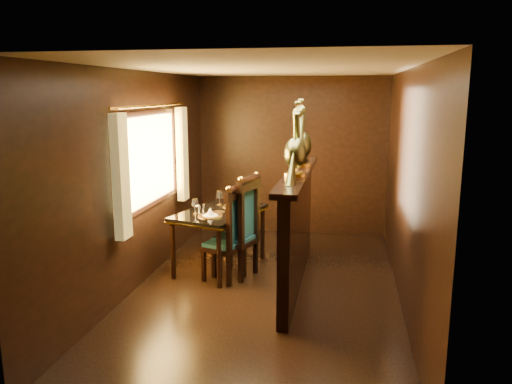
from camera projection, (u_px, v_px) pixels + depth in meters
ground at (266, 290)px, 5.78m from camera, size 5.00×5.00×0.00m
room_shell at (259, 154)px, 5.50m from camera, size 3.04×5.04×2.52m
partition at (297, 225)px, 5.87m from camera, size 0.26×2.70×1.36m
dining_table at (220, 216)px, 6.37m from camera, size 1.12×1.47×0.97m
chair_left at (243, 224)px, 6.07m from camera, size 0.59×0.60×1.30m
chair_right at (232, 231)px, 5.95m from camera, size 0.55×0.56×1.21m
peacock_left at (295, 139)px, 5.31m from camera, size 0.25×0.67×0.80m
peacock_right at (302, 133)px, 6.02m from camera, size 0.26×0.69×0.82m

